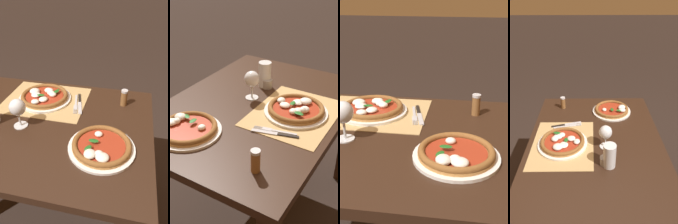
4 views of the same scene
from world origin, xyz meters
The scene contains 8 objects.
dining_table centered at (0.00, 0.00, 0.63)m, with size 1.20×0.87×0.74m.
paper_placemat centered at (0.02, -0.21, 0.74)m, with size 0.48×0.39×0.00m, color tan.
pizza_near centered at (0.03, -0.21, 0.76)m, with size 0.31×0.31×0.05m.
pizza_far centered at (-0.37, 0.14, 0.76)m, with size 0.30×0.30×0.05m.
wine_glass centered at (0.06, 0.06, 0.85)m, with size 0.08×0.08×0.16m.
fork centered at (-0.16, -0.20, 0.75)m, with size 0.06×0.20×0.00m.
knife centered at (-0.19, -0.21, 0.75)m, with size 0.07×0.21×0.01m.
pepper_shaker centered at (-0.43, -0.26, 0.79)m, with size 0.04×0.04×0.10m.
Camera 3 is at (-0.40, 1.06, 1.29)m, focal length 50.00 mm.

